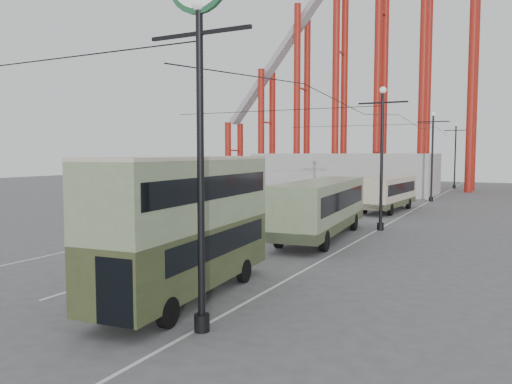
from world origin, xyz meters
The scene contains 12 objects.
ground centered at (0.00, 0.00, 0.00)m, with size 160.00×160.00×0.00m, color #505053.
road_markings centered at (-0.86, 19.70, 0.01)m, with size 12.52×120.00×0.01m.
lamp_post_near centered at (5.60, -3.00, 7.86)m, with size 3.20×0.44×10.80m.
lamp_post_mid centered at (5.60, 18.00, 4.68)m, with size 3.20×0.44×9.32m.
lamp_post_far centered at (5.60, 40.00, 4.68)m, with size 3.20×0.44×9.32m.
lamp_post_distant centered at (5.60, 62.00, 4.68)m, with size 3.20×0.44×9.32m.
roller_coaster centered at (-2.49, 56.89, 22.92)m, with size 52.95×5.00×55.48m.
fairground_shed centered at (-6.00, 47.00, 2.50)m, with size 22.00×10.00×5.00m, color #A6A6A1.
double_decker_bus centered at (3.27, -0.41, 2.76)m, with size 3.17×9.36×4.93m.
single_decker_green centered at (3.16, 13.48, 1.93)m, with size 3.86×12.27×3.41m.
single_decker_cream centered at (3.57, 29.23, 1.68)m, with size 3.02×9.71×2.98m.
pedestrian centered at (2.34, 6.51, 0.80)m, with size 0.59×0.38×1.61m, color black.
Camera 1 is at (13.35, -14.54, 5.05)m, focal length 35.00 mm.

